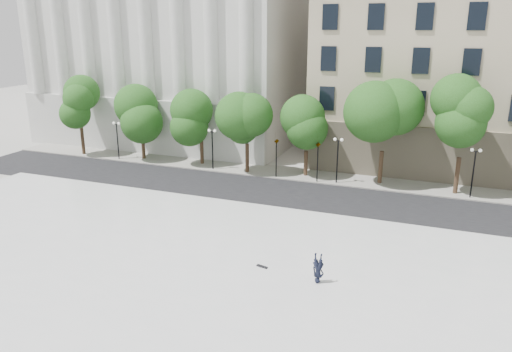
{
  "coord_description": "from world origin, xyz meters",
  "views": [
    {
      "loc": [
        14.55,
        -19.64,
        13.62
      ],
      "look_at": [
        3.1,
        10.0,
        3.98
      ],
      "focal_mm": 35.0,
      "sensor_mm": 36.0,
      "label": 1
    }
  ],
  "objects_px": {
    "person_lying": "(318,279)",
    "skateboard": "(262,266)",
    "traffic_light_west": "(276,139)",
    "traffic_light_east": "(318,143)"
  },
  "relations": [
    {
      "from": "traffic_light_west",
      "to": "traffic_light_east",
      "type": "distance_m",
      "value": 3.89
    },
    {
      "from": "traffic_light_west",
      "to": "skateboard",
      "type": "distance_m",
      "value": 18.99
    },
    {
      "from": "person_lying",
      "to": "traffic_light_west",
      "type": "bearing_deg",
      "value": 116.14
    },
    {
      "from": "skateboard",
      "to": "person_lying",
      "type": "bearing_deg",
      "value": 2.97
    },
    {
      "from": "traffic_light_west",
      "to": "person_lying",
      "type": "relative_size",
      "value": 2.5
    },
    {
      "from": "traffic_light_east",
      "to": "traffic_light_west",
      "type": "bearing_deg",
      "value": 180.0
    },
    {
      "from": "person_lying",
      "to": "skateboard",
      "type": "distance_m",
      "value": 3.46
    },
    {
      "from": "traffic_light_west",
      "to": "traffic_light_east",
      "type": "bearing_deg",
      "value": -0.0
    },
    {
      "from": "traffic_light_west",
      "to": "traffic_light_east",
      "type": "xyz_separation_m",
      "value": [
        3.89,
        -0.0,
        0.03
      ]
    },
    {
      "from": "person_lying",
      "to": "skateboard",
      "type": "bearing_deg",
      "value": 170.9
    }
  ]
}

